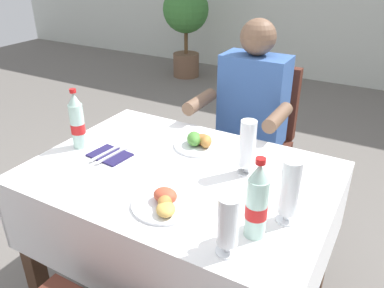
{
  "coord_description": "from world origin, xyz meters",
  "views": [
    {
      "loc": [
        0.83,
        -1.26,
        1.58
      ],
      "look_at": [
        0.11,
        0.02,
        0.84
      ],
      "focal_mm": 36.43,
      "sensor_mm": 36.0,
      "label": 1
    }
  ],
  "objects_px": {
    "chair_far_diner_seat": "(252,138)",
    "seated_diner_far": "(248,121)",
    "napkin_cutlery_set": "(110,155)",
    "cola_bottle_secondary": "(77,122)",
    "potted_plant_corner": "(186,19)",
    "beer_glass_left": "(247,146)",
    "beer_glass_middle": "(290,190)",
    "beer_glass_right": "(228,225)",
    "plate_far_diner": "(199,142)",
    "plate_near_camera": "(166,202)",
    "main_dining_table": "(181,205)",
    "cola_bottle_primary": "(257,203)"
  },
  "relations": [
    {
      "from": "cola_bottle_secondary",
      "to": "beer_glass_middle",
      "type": "bearing_deg",
      "value": -3.64
    },
    {
      "from": "seated_diner_far",
      "to": "cola_bottle_secondary",
      "type": "distance_m",
      "value": 0.93
    },
    {
      "from": "beer_glass_left",
      "to": "seated_diner_far",
      "type": "bearing_deg",
      "value": 110.95
    },
    {
      "from": "beer_glass_left",
      "to": "chair_far_diner_seat",
      "type": "bearing_deg",
      "value": 108.83
    },
    {
      "from": "cola_bottle_secondary",
      "to": "napkin_cutlery_set",
      "type": "height_order",
      "value": "cola_bottle_secondary"
    },
    {
      "from": "chair_far_diner_seat",
      "to": "potted_plant_corner",
      "type": "bearing_deg",
      "value": 127.65
    },
    {
      "from": "main_dining_table",
      "to": "cola_bottle_primary",
      "type": "bearing_deg",
      "value": -28.22
    },
    {
      "from": "cola_bottle_primary",
      "to": "beer_glass_middle",
      "type": "bearing_deg",
      "value": 60.59
    },
    {
      "from": "beer_glass_left",
      "to": "beer_glass_right",
      "type": "distance_m",
      "value": 0.48
    },
    {
      "from": "chair_far_diner_seat",
      "to": "beer_glass_right",
      "type": "xyz_separation_m",
      "value": [
        0.37,
        -1.16,
        0.3
      ]
    },
    {
      "from": "seated_diner_far",
      "to": "cola_bottle_primary",
      "type": "height_order",
      "value": "seated_diner_far"
    },
    {
      "from": "potted_plant_corner",
      "to": "seated_diner_far",
      "type": "bearing_deg",
      "value": -53.37
    },
    {
      "from": "beer_glass_right",
      "to": "plate_far_diner",
      "type": "bearing_deg",
      "value": 125.45
    },
    {
      "from": "plate_near_camera",
      "to": "potted_plant_corner",
      "type": "xyz_separation_m",
      "value": [
        -1.99,
        3.53,
        -0.02
      ]
    },
    {
      "from": "plate_near_camera",
      "to": "main_dining_table",
      "type": "bearing_deg",
      "value": 109.47
    },
    {
      "from": "seated_diner_far",
      "to": "cola_bottle_primary",
      "type": "distance_m",
      "value": 1.03
    },
    {
      "from": "plate_far_diner",
      "to": "cola_bottle_primary",
      "type": "distance_m",
      "value": 0.64
    },
    {
      "from": "napkin_cutlery_set",
      "to": "chair_far_diner_seat",
      "type": "bearing_deg",
      "value": 68.77
    },
    {
      "from": "plate_near_camera",
      "to": "potted_plant_corner",
      "type": "height_order",
      "value": "potted_plant_corner"
    },
    {
      "from": "main_dining_table",
      "to": "potted_plant_corner",
      "type": "distance_m",
      "value": 3.8
    },
    {
      "from": "beer_glass_right",
      "to": "potted_plant_corner",
      "type": "xyz_separation_m",
      "value": [
        -2.27,
        3.63,
        -0.1
      ]
    },
    {
      "from": "beer_glass_middle",
      "to": "napkin_cutlery_set",
      "type": "xyz_separation_m",
      "value": [
        -0.81,
        0.06,
        -0.12
      ]
    },
    {
      "from": "seated_diner_far",
      "to": "beer_glass_left",
      "type": "height_order",
      "value": "seated_diner_far"
    },
    {
      "from": "beer_glass_middle",
      "to": "plate_near_camera",
      "type": "bearing_deg",
      "value": -161.19
    },
    {
      "from": "chair_far_diner_seat",
      "to": "beer_glass_left",
      "type": "relative_size",
      "value": 4.21
    },
    {
      "from": "chair_far_diner_seat",
      "to": "cola_bottle_primary",
      "type": "bearing_deg",
      "value": -68.53
    },
    {
      "from": "plate_far_diner",
      "to": "cola_bottle_primary",
      "type": "relative_size",
      "value": 0.85
    },
    {
      "from": "chair_far_diner_seat",
      "to": "plate_far_diner",
      "type": "height_order",
      "value": "chair_far_diner_seat"
    },
    {
      "from": "plate_near_camera",
      "to": "potted_plant_corner",
      "type": "bearing_deg",
      "value": 119.38
    },
    {
      "from": "seated_diner_far",
      "to": "cola_bottle_primary",
      "type": "bearing_deg",
      "value": -66.92
    },
    {
      "from": "main_dining_table",
      "to": "beer_glass_left",
      "type": "xyz_separation_m",
      "value": [
        0.24,
        0.12,
        0.29
      ]
    },
    {
      "from": "seated_diner_far",
      "to": "napkin_cutlery_set",
      "type": "distance_m",
      "value": 0.84
    },
    {
      "from": "chair_far_diner_seat",
      "to": "seated_diner_far",
      "type": "height_order",
      "value": "seated_diner_far"
    },
    {
      "from": "plate_near_camera",
      "to": "plate_far_diner",
      "type": "xyz_separation_m",
      "value": [
        -0.12,
        0.47,
        0.0
      ]
    },
    {
      "from": "beer_glass_left",
      "to": "beer_glass_middle",
      "type": "bearing_deg",
      "value": -42.99
    },
    {
      "from": "cola_bottle_secondary",
      "to": "potted_plant_corner",
      "type": "bearing_deg",
      "value": 112.65
    },
    {
      "from": "potted_plant_corner",
      "to": "plate_near_camera",
      "type": "bearing_deg",
      "value": -60.62
    },
    {
      "from": "beer_glass_right",
      "to": "cola_bottle_primary",
      "type": "height_order",
      "value": "cola_bottle_primary"
    },
    {
      "from": "seated_diner_far",
      "to": "beer_glass_left",
      "type": "distance_m",
      "value": 0.66
    },
    {
      "from": "plate_near_camera",
      "to": "cola_bottle_secondary",
      "type": "distance_m",
      "value": 0.64
    },
    {
      "from": "chair_far_diner_seat",
      "to": "plate_near_camera",
      "type": "xyz_separation_m",
      "value": [
        0.08,
        -1.06,
        0.22
      ]
    },
    {
      "from": "napkin_cutlery_set",
      "to": "potted_plant_corner",
      "type": "relative_size",
      "value": 0.17
    },
    {
      "from": "chair_far_diner_seat",
      "to": "seated_diner_far",
      "type": "bearing_deg",
      "value": -83.66
    },
    {
      "from": "beer_glass_right",
      "to": "cola_bottle_secondary",
      "type": "xyz_separation_m",
      "value": [
        -0.88,
        0.3,
        0.02
      ]
    },
    {
      "from": "beer_glass_left",
      "to": "plate_far_diner",
      "type": "bearing_deg",
      "value": 158.26
    },
    {
      "from": "plate_far_diner",
      "to": "beer_glass_right",
      "type": "distance_m",
      "value": 0.7
    },
    {
      "from": "napkin_cutlery_set",
      "to": "cola_bottle_secondary",
      "type": "bearing_deg",
      "value": 179.13
    },
    {
      "from": "chair_far_diner_seat",
      "to": "beer_glass_right",
      "type": "relative_size",
      "value": 4.93
    },
    {
      "from": "beer_glass_middle",
      "to": "cola_bottle_primary",
      "type": "relative_size",
      "value": 0.83
    },
    {
      "from": "plate_near_camera",
      "to": "beer_glass_middle",
      "type": "xyz_separation_m",
      "value": [
        0.39,
        0.13,
        0.1
      ]
    }
  ]
}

